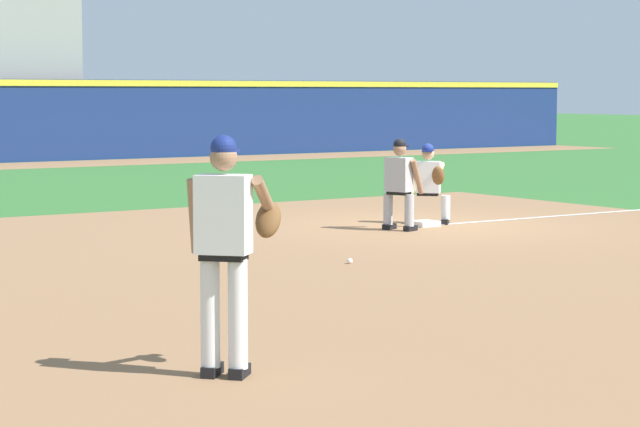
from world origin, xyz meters
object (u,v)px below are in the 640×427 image
object	(u,v)px
baseball	(350,261)
first_baseman	(428,180)
pitcher	(227,240)
first_base_bag	(425,224)
baserunner	(399,181)

from	to	relation	value
baseball	first_baseman	world-z (taller)	first_baseman
pitcher	first_base_bag	bearing A→B (deg)	44.02
first_base_bag	baserunner	xyz separation A→B (m)	(-0.71, -0.26, 0.75)
first_base_bag	baseball	world-z (taller)	first_base_bag
first_base_bag	baserunner	size ratio (longest dim) A/B	0.26
baseball	first_base_bag	bearing A→B (deg)	40.10
pitcher	baserunner	xyz separation A→B (m)	(7.25, 7.44, -0.27)
first_baseman	first_base_bag	bearing A→B (deg)	-138.02
first_baseman	baserunner	distance (m)	1.08
first_base_bag	first_baseman	xyz separation A→B (m)	(0.25, 0.22, 0.69)
first_base_bag	baseball	xyz separation A→B (m)	(-3.58, -3.01, -0.01)
pitcher	first_baseman	xyz separation A→B (m)	(8.21, 7.92, -0.33)
baseball	pitcher	size ratio (longest dim) A/B	0.04
pitcher	baserunner	bearing A→B (deg)	45.74
first_base_bag	pitcher	bearing A→B (deg)	-135.98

